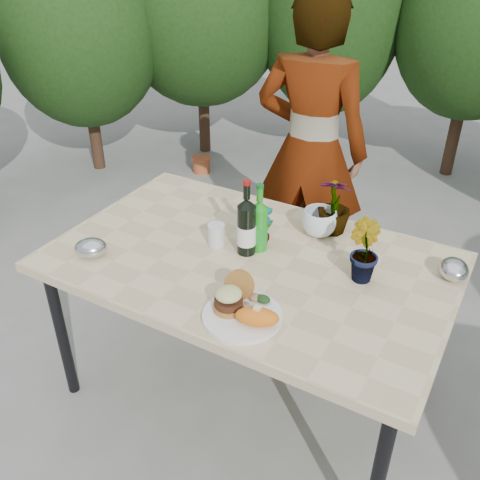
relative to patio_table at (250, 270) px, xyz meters
The scene contains 18 objects.
ground 0.69m from the patio_table, ahead, with size 80.00×80.00×0.00m, color slate.
patio_table is the anchor object (origin of this frame).
shrub_hedge 1.78m from the patio_table, 85.40° to the left, with size 6.85×5.05×2.29m.
dinner_plate 0.38m from the patio_table, 65.11° to the right, with size 0.28×0.28×0.01m, color white.
burger_stack 0.35m from the patio_table, 72.32° to the right, with size 0.11×0.16×0.11m.
sweet_potato 0.43m from the patio_table, 57.86° to the right, with size 0.15×0.08×0.06m, color orange.
grilled_veg 0.31m from the patio_table, 54.58° to the right, with size 0.08×0.05×0.03m.
wine_bottle 0.18m from the patio_table, 136.69° to the left, with size 0.08×0.08×0.32m.
sparkling_water 0.18m from the patio_table, 91.85° to the left, with size 0.07×0.07×0.30m.
plastic_cup 0.20m from the patio_table, behind, with size 0.07×0.07×0.10m, color silver.
seedling_left 0.19m from the patio_table, 89.51° to the left, with size 0.11×0.07×0.20m, color #25531C.
seedling_mid 0.47m from the patio_table, 12.20° to the left, with size 0.13×0.11×0.24m, color #20541C.
seedling_right 0.46m from the patio_table, 60.27° to the left, with size 0.14×0.14×0.26m, color #2D5A1F.
blue_bowl 0.37m from the patio_table, 61.60° to the left, with size 0.15×0.15×0.12m, color white.
foil_packet_left 0.65m from the patio_table, 151.68° to the right, with size 0.13×0.11×0.08m, color #B5B7BD.
foil_packet_right 0.79m from the patio_table, 19.97° to the left, with size 0.13×0.11×0.08m, color silver.
person 0.97m from the patio_table, 98.85° to the left, with size 0.62×0.41×1.69m, color #A76653.
terracotta_pot 2.58m from the patio_table, 128.39° to the left, with size 0.17×0.17×0.14m.
Camera 1 is at (0.86, -1.58, 1.96)m, focal length 40.00 mm.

